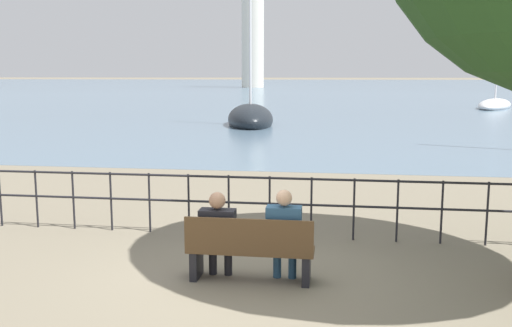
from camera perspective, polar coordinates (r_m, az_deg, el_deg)
The scene contains 9 objects.
ground_plane at distance 7.86m, azimuth -0.53°, elevation -11.56°, with size 1000.00×1000.00×0.00m, color #7A705B.
harbor_water at distance 165.94m, azimuth 7.95°, elevation 7.86°, with size 600.00×300.00×0.01m.
park_bench at distance 7.66m, azimuth -0.61°, elevation -8.72°, with size 1.70×0.45×0.90m.
seated_person_left at distance 7.74m, azimuth -3.82°, elevation -6.71°, with size 0.48×0.35×1.20m.
seated_person_right at distance 7.60m, azimuth 2.82°, elevation -6.80°, with size 0.46×0.35×1.26m.
promenade_railing at distance 9.67m, azimuth 1.37°, elevation -3.37°, with size 14.17×0.04×1.05m.
sailboat_0 at distance 31.31m, azimuth -0.57°, elevation 4.51°, with size 3.52×6.59×8.56m.
sailboat_2 at distance 51.47m, azimuth 22.77°, elevation 5.42°, with size 5.33×8.93×8.04m.
harbor_lighthouse at distance 123.64m, azimuth -0.33°, elevation 12.90°, with size 4.72×4.72×24.49m.
Camera 1 is at (1.13, -7.28, 2.75)m, focal length 40.00 mm.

